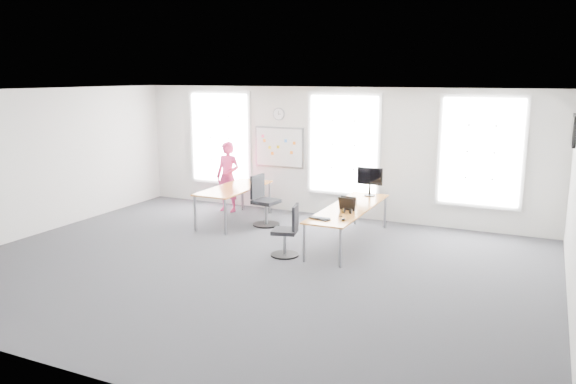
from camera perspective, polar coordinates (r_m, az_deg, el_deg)
The scene contains 23 objects.
floor at distance 9.90m, azimuth -3.89°, elevation -7.45°, with size 10.00×10.00×0.00m, color #26252A.
ceiling at distance 9.36m, azimuth -4.14°, elevation 10.18°, with size 10.00×10.00×0.00m, color white.
wall_back at distance 13.12m, azimuth 4.46°, elevation 4.04°, with size 10.00×10.00×0.00m, color silver.
wall_front at distance 6.41m, azimuth -21.58°, elevation -4.96°, with size 10.00×10.00×0.00m, color silver.
wall_left at distance 12.68m, azimuth -24.24°, elevation 2.77°, with size 10.00×10.00×0.00m, color silver.
window_left at distance 14.38m, azimuth -6.88°, elevation 5.47°, with size 1.60×0.06×2.20m, color silver.
window_mid at distance 12.96m, azimuth 5.68°, elevation 4.82°, with size 1.60×0.06×2.20m, color silver.
window_right at distance 12.31m, azimuth 19.00°, elevation 3.87°, with size 1.60×0.06×2.20m, color silver.
desk_right at distance 11.05m, azimuth 6.22°, elevation -1.78°, with size 0.80×2.99×0.73m.
desk_left at distance 12.67m, azimuth -5.48°, elevation 0.19°, with size 0.87×2.17×0.79m.
chair_right at distance 10.26m, azimuth -0.03°, elevation -4.25°, with size 0.53×0.53×0.97m.
chair_left at distance 12.37m, azimuth -2.48°, elevation -1.17°, with size 0.59×0.59×1.11m.
person at distance 13.65m, azimuth -6.12°, elevation 1.55°, with size 0.62×0.41×1.70m, color #D92E69.
whiteboard at distance 13.61m, azimuth -0.92°, elevation 4.57°, with size 1.20×0.03×0.90m, color white.
wall_clock at distance 13.53m, azimuth -0.94°, elevation 7.93°, with size 0.30×0.30×0.04m, color gray.
tv at distance 11.23m, azimuth 27.07°, elevation 5.61°, with size 0.06×0.90×0.55m, color black.
keyboard at distance 10.08m, azimuth 3.23°, elevation -2.71°, with size 0.40×0.14×0.02m, color black.
mouse at distance 10.01m, azimuth 5.65°, elevation -2.79°, with size 0.07×0.11×0.04m, color black.
lens_cap at distance 10.29m, azimuth 5.36°, elevation -2.47°, with size 0.07×0.07×0.01m, color black.
headphones at distance 10.53m, azimuth 6.01°, elevation -1.92°, with size 0.18×0.10×0.11m.
laptop_sleeve at distance 10.74m, azimuth 6.03°, elevation -1.20°, with size 0.33×0.21×0.26m.
paper_stack at distance 11.25m, azimuth 6.11°, elevation -1.01°, with size 0.29×0.22×0.10m, color beige.
monitor at distance 12.05m, azimuth 8.31°, elevation 1.32°, with size 0.55×0.23×0.61m.
Camera 1 is at (4.53, -8.18, 3.25)m, focal length 35.00 mm.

